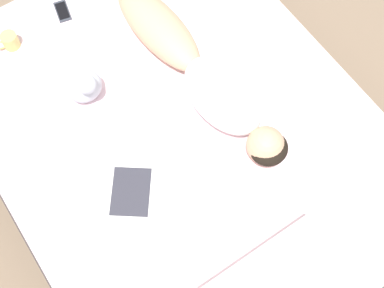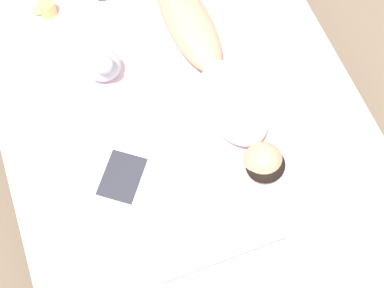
# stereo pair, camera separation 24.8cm
# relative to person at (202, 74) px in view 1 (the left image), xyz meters

# --- Properties ---
(ground_plane) EXTENTS (12.00, 12.00, 0.00)m
(ground_plane) POSITION_rel_person_xyz_m (0.22, 0.12, -0.61)
(ground_plane) COLOR #7A6651
(bed) EXTENTS (1.79, 2.31, 0.51)m
(bed) POSITION_rel_person_xyz_m (0.22, 0.12, -0.36)
(bed) COLOR #383333
(bed) RESTS_ON ground_plane
(person) EXTENTS (0.32, 1.28, 0.23)m
(person) POSITION_rel_person_xyz_m (0.00, 0.00, 0.00)
(person) COLOR tan
(person) RESTS_ON bed
(open_magazine) EXTENTS (0.63, 0.59, 0.01)m
(open_magazine) POSITION_rel_person_xyz_m (0.49, 0.37, -0.10)
(open_magazine) COLOR white
(open_magazine) RESTS_ON bed
(coffee_mug) EXTENTS (0.12, 0.08, 0.08)m
(coffee_mug) POSITION_rel_person_xyz_m (0.68, -0.74, -0.06)
(coffee_mug) COLOR tan
(coffee_mug) RESTS_ON bed
(cell_phone) EXTENTS (0.10, 0.15, 0.01)m
(cell_phone) POSITION_rel_person_xyz_m (0.36, -0.79, -0.09)
(cell_phone) COLOR #333842
(cell_phone) RESTS_ON bed
(plush_toy) EXTENTS (0.18, 0.19, 0.23)m
(plush_toy) POSITION_rel_person_xyz_m (0.50, -0.26, -0.01)
(plush_toy) COLOR #B2BCCC
(plush_toy) RESTS_ON bed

